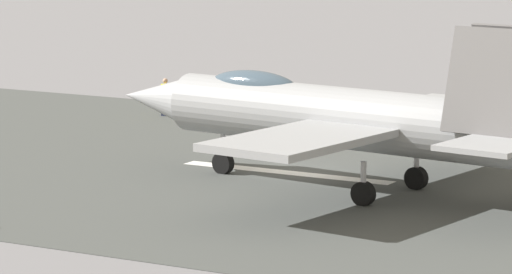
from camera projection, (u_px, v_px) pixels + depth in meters
name	position (u px, v px, depth m)	size (l,w,h in m)	color
ground_plane	(294.00, 174.00, 51.34)	(400.00, 400.00, 0.00)	slate
runway_strip	(294.00, 174.00, 51.33)	(240.00, 26.00, 0.02)	#444845
fighter_jet	(341.00, 116.00, 48.08)	(17.75, 14.06, 5.67)	#97999C
crew_person	(165.00, 97.00, 64.62)	(0.54, 0.51, 1.66)	#1E2338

